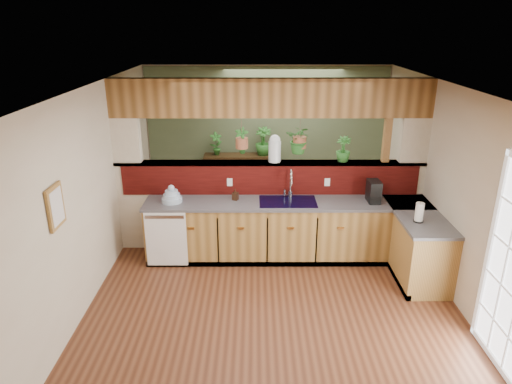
{
  "coord_description": "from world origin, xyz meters",
  "views": [
    {
      "loc": [
        -0.22,
        -5.14,
        3.33
      ],
      "look_at": [
        -0.21,
        0.7,
        1.15
      ],
      "focal_mm": 32.0,
      "sensor_mm": 36.0,
      "label": 1
    }
  ],
  "objects_px": {
    "soap_dispenser": "(235,194)",
    "shelving_console": "(240,177)",
    "dish_stack": "(172,197)",
    "glass_jar": "(275,148)",
    "paper_towel": "(419,213)",
    "faucet": "(291,182)",
    "coffee_maker": "(374,192)"
  },
  "relations": [
    {
      "from": "soap_dispenser",
      "to": "shelving_console",
      "type": "bearing_deg",
      "value": 90.11
    },
    {
      "from": "faucet",
      "to": "coffee_maker",
      "type": "height_order",
      "value": "faucet"
    },
    {
      "from": "coffee_maker",
      "to": "shelving_console",
      "type": "bearing_deg",
      "value": 129.94
    },
    {
      "from": "dish_stack",
      "to": "glass_jar",
      "type": "relative_size",
      "value": 0.73
    },
    {
      "from": "glass_jar",
      "to": "paper_towel",
      "type": "bearing_deg",
      "value": -30.62
    },
    {
      "from": "faucet",
      "to": "coffee_maker",
      "type": "xyz_separation_m",
      "value": [
        1.18,
        -0.16,
        -0.09
      ]
    },
    {
      "from": "soap_dispenser",
      "to": "dish_stack",
      "type": "bearing_deg",
      "value": -175.16
    },
    {
      "from": "coffee_maker",
      "to": "paper_towel",
      "type": "bearing_deg",
      "value": -60.44
    },
    {
      "from": "coffee_maker",
      "to": "shelving_console",
      "type": "xyz_separation_m",
      "value": [
        -1.99,
        2.28,
        -0.54
      ]
    },
    {
      "from": "glass_jar",
      "to": "dish_stack",
      "type": "bearing_deg",
      "value": -165.57
    },
    {
      "from": "dish_stack",
      "to": "glass_jar",
      "type": "bearing_deg",
      "value": 14.43
    },
    {
      "from": "glass_jar",
      "to": "shelving_console",
      "type": "height_order",
      "value": "glass_jar"
    },
    {
      "from": "faucet",
      "to": "shelving_console",
      "type": "distance_m",
      "value": 2.35
    },
    {
      "from": "coffee_maker",
      "to": "paper_towel",
      "type": "xyz_separation_m",
      "value": [
        0.42,
        -0.7,
        -0.02
      ]
    },
    {
      "from": "coffee_maker",
      "to": "shelving_console",
      "type": "relative_size",
      "value": 0.23
    },
    {
      "from": "dish_stack",
      "to": "glass_jar",
      "type": "xyz_separation_m",
      "value": [
        1.49,
        0.38,
        0.61
      ]
    },
    {
      "from": "coffee_maker",
      "to": "paper_towel",
      "type": "height_order",
      "value": "coffee_maker"
    },
    {
      "from": "dish_stack",
      "to": "shelving_console",
      "type": "xyz_separation_m",
      "value": [
        0.91,
        2.28,
        -0.48
      ]
    },
    {
      "from": "soap_dispenser",
      "to": "coffee_maker",
      "type": "bearing_deg",
      "value": -2.21
    },
    {
      "from": "dish_stack",
      "to": "paper_towel",
      "type": "relative_size",
      "value": 1.07
    },
    {
      "from": "dish_stack",
      "to": "coffee_maker",
      "type": "relative_size",
      "value": 0.94
    },
    {
      "from": "dish_stack",
      "to": "shelving_console",
      "type": "height_order",
      "value": "dish_stack"
    },
    {
      "from": "soap_dispenser",
      "to": "shelving_console",
      "type": "height_order",
      "value": "soap_dispenser"
    },
    {
      "from": "soap_dispenser",
      "to": "glass_jar",
      "type": "bearing_deg",
      "value": 27.91
    },
    {
      "from": "faucet",
      "to": "coffee_maker",
      "type": "bearing_deg",
      "value": -7.92
    },
    {
      "from": "dish_stack",
      "to": "soap_dispenser",
      "type": "bearing_deg",
      "value": 4.84
    },
    {
      "from": "paper_towel",
      "to": "glass_jar",
      "type": "height_order",
      "value": "glass_jar"
    },
    {
      "from": "glass_jar",
      "to": "shelving_console",
      "type": "relative_size",
      "value": 0.3
    },
    {
      "from": "dish_stack",
      "to": "soap_dispenser",
      "type": "distance_m",
      "value": 0.91
    },
    {
      "from": "paper_towel",
      "to": "faucet",
      "type": "bearing_deg",
      "value": 151.6
    },
    {
      "from": "coffee_maker",
      "to": "paper_towel",
      "type": "relative_size",
      "value": 1.13
    },
    {
      "from": "faucet",
      "to": "coffee_maker",
      "type": "distance_m",
      "value": 1.2
    }
  ]
}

